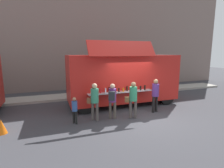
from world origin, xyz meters
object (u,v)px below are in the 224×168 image
trash_bin (157,85)px  customer_extra_browsing (155,93)px  customer_front_ordering (133,97)px  child_near_queue (75,108)px  traffic_cone_orange (1,127)px  food_truck_main (123,78)px  customer_rear_waiting (94,99)px  customer_mid_with_backpack (112,98)px

trash_bin → customer_extra_browsing: bearing=-125.5°
customer_front_ordering → child_near_queue: 2.60m
traffic_cone_orange → trash_bin: (9.72, 4.33, 0.23)m
food_truck_main → customer_extra_browsing: 2.20m
customer_rear_waiting → child_near_queue: 0.94m
trash_bin → customer_extra_browsing: customer_extra_browsing is taller
customer_front_ordering → customer_rear_waiting: 1.73m
customer_extra_browsing → child_near_queue: size_ratio=1.46×
traffic_cone_orange → customer_extra_browsing: bearing=0.9°
customer_rear_waiting → trash_bin: bearing=-9.8°
customer_rear_waiting → traffic_cone_orange: bearing=136.8°
traffic_cone_orange → customer_extra_browsing: (6.70, 0.10, 0.73)m
customer_rear_waiting → customer_extra_browsing: (3.14, 0.02, 0.01)m
trash_bin → customer_mid_with_backpack: customer_mid_with_backpack is taller
traffic_cone_orange → customer_rear_waiting: (3.56, 0.08, 0.71)m
customer_extra_browsing → customer_rear_waiting: bearing=75.3°
trash_bin → customer_front_ordering: bearing=-134.2°
traffic_cone_orange → customer_rear_waiting: bearing=1.3°
customer_rear_waiting → customer_extra_browsing: customer_extra_browsing is taller
customer_front_ordering → trash_bin: bearing=-20.5°
food_truck_main → customer_rear_waiting: 2.98m
food_truck_main → customer_front_ordering: bearing=-101.9°
trash_bin → customer_rear_waiting: 7.50m
food_truck_main → traffic_cone_orange: bearing=-160.0°
customer_front_ordering → customer_mid_with_backpack: (-0.90, 0.23, -0.01)m
food_truck_main → customer_mid_with_backpack: 2.55m
food_truck_main → customer_mid_with_backpack: size_ratio=3.84×
customer_front_ordering → customer_mid_with_backpack: customer_front_ordering is taller
trash_bin → child_near_queue: child_near_queue is taller
food_truck_main → customer_rear_waiting: food_truck_main is taller
traffic_cone_orange → customer_rear_waiting: customer_rear_waiting is taller
food_truck_main → customer_front_ordering: food_truck_main is taller
food_truck_main → trash_bin: food_truck_main is taller
trash_bin → customer_mid_with_backpack: (-5.36, -4.37, 0.48)m
traffic_cone_orange → customer_rear_waiting: size_ratio=0.33×
customer_extra_browsing → child_near_queue: customer_extra_browsing is taller
food_truck_main → trash_bin: (3.95, 2.32, -1.05)m
customer_front_ordering → customer_rear_waiting: size_ratio=1.01×
customer_mid_with_backpack → customer_extra_browsing: 2.35m
traffic_cone_orange → customer_mid_with_backpack: bearing=-0.4°
customer_front_ordering → customer_rear_waiting: bearing=102.0°
trash_bin → customer_rear_waiting: customer_rear_waiting is taller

